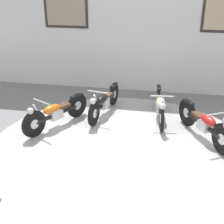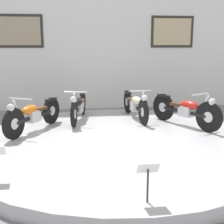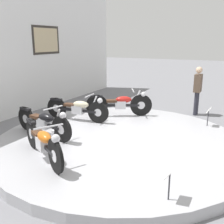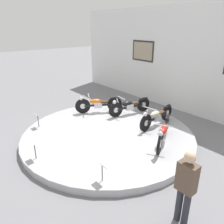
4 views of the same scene
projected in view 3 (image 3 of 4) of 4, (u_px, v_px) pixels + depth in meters
name	position (u px, v px, depth m)	size (l,w,h in m)	color
ground_plane	(120.00, 146.00, 6.28)	(60.00, 60.00, 0.00)	slate
display_platform	(120.00, 142.00, 6.25)	(5.85, 5.85, 0.21)	#ADADB2
motorcycle_orange	(43.00, 141.00, 5.01)	(1.02, 1.75, 0.79)	black
motorcycle_black	(44.00, 121.00, 6.25)	(0.56, 1.94, 0.78)	black
motorcycle_cream	(78.00, 108.00, 7.48)	(0.54, 1.96, 0.78)	black
motorcycle_red	(120.00, 103.00, 7.95)	(1.03, 1.79, 0.81)	black
info_placard_front_left	(170.00, 177.00, 3.72)	(0.26, 0.11, 0.51)	#333338
info_placard_front_right	(208.00, 113.00, 7.02)	(0.26, 0.11, 0.51)	#333338
visitor_standing	(198.00, 88.00, 8.72)	(0.36, 0.22, 1.62)	#2D2D38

